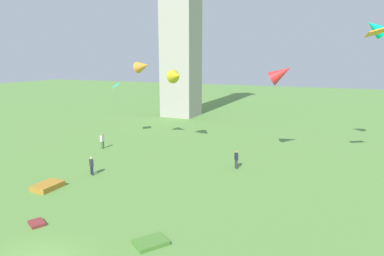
{
  "coord_description": "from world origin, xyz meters",
  "views": [
    {
      "loc": [
        13.23,
        -10.07,
        10.04
      ],
      "look_at": [
        2.39,
        14.36,
        4.55
      ],
      "focal_mm": 31.33,
      "sensor_mm": 36.0,
      "label": 1
    }
  ],
  "objects_px": {
    "person_0": "(91,165)",
    "kite_bundle_1": "(37,223)",
    "person_1": "(102,140)",
    "kite_flying_3": "(378,32)",
    "kite_bundle_0": "(151,242)",
    "kite_flying_1": "(116,85)",
    "person_2": "(236,158)",
    "kite_flying_0": "(176,76)",
    "kite_flying_5": "(143,66)",
    "kite_flying_2": "(375,28)",
    "kite_flying_4": "(281,73)",
    "kite_bundle_2": "(48,186)"
  },
  "relations": [
    {
      "from": "person_2",
      "to": "kite_flying_0",
      "type": "distance_m",
      "value": 12.2
    },
    {
      "from": "kite_flying_1",
      "to": "kite_flying_2",
      "type": "xyz_separation_m",
      "value": [
        28.85,
        4.57,
        6.39
      ]
    },
    {
      "from": "kite_flying_0",
      "to": "kite_bundle_2",
      "type": "height_order",
      "value": "kite_flying_0"
    },
    {
      "from": "kite_flying_1",
      "to": "kite_bundle_2",
      "type": "bearing_deg",
      "value": 162.92
    },
    {
      "from": "person_1",
      "to": "kite_flying_3",
      "type": "distance_m",
      "value": 29.22
    },
    {
      "from": "kite_flying_0",
      "to": "kite_flying_1",
      "type": "distance_m",
      "value": 9.37
    },
    {
      "from": "kite_flying_3",
      "to": "kite_bundle_1",
      "type": "bearing_deg",
      "value": 25.06
    },
    {
      "from": "kite_bundle_0",
      "to": "person_2",
      "type": "bearing_deg",
      "value": 87.9
    },
    {
      "from": "kite_flying_0",
      "to": "kite_flying_2",
      "type": "distance_m",
      "value": 21.09
    },
    {
      "from": "kite_flying_5",
      "to": "kite_bundle_0",
      "type": "relative_size",
      "value": 1.36
    },
    {
      "from": "kite_flying_4",
      "to": "kite_bundle_0",
      "type": "distance_m",
      "value": 21.29
    },
    {
      "from": "kite_bundle_0",
      "to": "kite_flying_1",
      "type": "bearing_deg",
      "value": 129.84
    },
    {
      "from": "kite_flying_0",
      "to": "kite_bundle_0",
      "type": "height_order",
      "value": "kite_flying_0"
    },
    {
      "from": "kite_flying_1",
      "to": "kite_flying_0",
      "type": "bearing_deg",
      "value": -132.89
    },
    {
      "from": "kite_flying_2",
      "to": "kite_bundle_0",
      "type": "distance_m",
      "value": 30.69
    },
    {
      "from": "kite_flying_1",
      "to": "kite_bundle_1",
      "type": "distance_m",
      "value": 24.55
    },
    {
      "from": "kite_flying_2",
      "to": "kite_flying_5",
      "type": "distance_m",
      "value": 24.83
    },
    {
      "from": "person_0",
      "to": "kite_flying_4",
      "type": "height_order",
      "value": "kite_flying_4"
    },
    {
      "from": "kite_flying_2",
      "to": "kite_flying_5",
      "type": "relative_size",
      "value": 1.12
    },
    {
      "from": "person_1",
      "to": "person_2",
      "type": "bearing_deg",
      "value": 82.06
    },
    {
      "from": "kite_flying_0",
      "to": "kite_bundle_1",
      "type": "distance_m",
      "value": 21.91
    },
    {
      "from": "person_1",
      "to": "kite_bundle_1",
      "type": "distance_m",
      "value": 18.09
    },
    {
      "from": "kite_bundle_0",
      "to": "person_0",
      "type": "bearing_deg",
      "value": 144.0
    },
    {
      "from": "kite_flying_1",
      "to": "kite_bundle_1",
      "type": "xyz_separation_m",
      "value": [
        9.61,
        -21.58,
        -6.7
      ]
    },
    {
      "from": "kite_flying_5",
      "to": "kite_bundle_0",
      "type": "xyz_separation_m",
      "value": [
        12.09,
        -18.96,
        -9.16
      ]
    },
    {
      "from": "person_0",
      "to": "kite_flying_1",
      "type": "height_order",
      "value": "kite_flying_1"
    },
    {
      "from": "kite_flying_4",
      "to": "kite_flying_2",
      "type": "bearing_deg",
      "value": -58.85
    },
    {
      "from": "kite_flying_3",
      "to": "kite_flying_4",
      "type": "bearing_deg",
      "value": -29.5
    },
    {
      "from": "kite_bundle_1",
      "to": "kite_flying_5",
      "type": "bearing_deg",
      "value": 102.69
    },
    {
      "from": "kite_bundle_1",
      "to": "kite_flying_3",
      "type": "bearing_deg",
      "value": 44.7
    },
    {
      "from": "kite_flying_3",
      "to": "kite_bundle_2",
      "type": "relative_size",
      "value": 0.86
    },
    {
      "from": "person_2",
      "to": "kite_flying_5",
      "type": "height_order",
      "value": "kite_flying_5"
    },
    {
      "from": "person_2",
      "to": "kite_bundle_1",
      "type": "xyz_separation_m",
      "value": [
        -8.15,
        -15.55,
        -0.88
      ]
    },
    {
      "from": "person_2",
      "to": "kite_bundle_1",
      "type": "bearing_deg",
      "value": -58.82
    },
    {
      "from": "person_1",
      "to": "kite_bundle_2",
      "type": "xyz_separation_m",
      "value": [
        3.88,
        -11.59,
        -0.79
      ]
    },
    {
      "from": "kite_bundle_2",
      "to": "kite_flying_5",
      "type": "bearing_deg",
      "value": 91.61
    },
    {
      "from": "person_0",
      "to": "kite_flying_1",
      "type": "relative_size",
      "value": 0.92
    },
    {
      "from": "person_0",
      "to": "person_2",
      "type": "bearing_deg",
      "value": 62.9
    },
    {
      "from": "kite_flying_0",
      "to": "kite_flying_3",
      "type": "xyz_separation_m",
      "value": [
        19.35,
        -1.62,
        4.06
      ]
    },
    {
      "from": "person_1",
      "to": "kite_flying_2",
      "type": "height_order",
      "value": "kite_flying_2"
    },
    {
      "from": "person_0",
      "to": "kite_flying_4",
      "type": "relative_size",
      "value": 0.62
    },
    {
      "from": "kite_flying_0",
      "to": "kite_flying_5",
      "type": "relative_size",
      "value": 1.15
    },
    {
      "from": "person_2",
      "to": "kite_bundle_1",
      "type": "distance_m",
      "value": 17.58
    },
    {
      "from": "person_2",
      "to": "kite_flying_0",
      "type": "height_order",
      "value": "kite_flying_0"
    },
    {
      "from": "kite_flying_2",
      "to": "kite_flying_4",
      "type": "height_order",
      "value": "kite_flying_2"
    },
    {
      "from": "person_1",
      "to": "kite_bundle_0",
      "type": "bearing_deg",
      "value": 39.93
    },
    {
      "from": "kite_flying_4",
      "to": "kite_bundle_0",
      "type": "bearing_deg",
      "value": 164.46
    },
    {
      "from": "person_1",
      "to": "kite_bundle_1",
      "type": "bearing_deg",
      "value": 20.52
    },
    {
      "from": "person_0",
      "to": "kite_bundle_1",
      "type": "height_order",
      "value": "person_0"
    },
    {
      "from": "person_0",
      "to": "kite_flying_3",
      "type": "xyz_separation_m",
      "value": [
        21.94,
        10.08,
        11.33
      ]
    }
  ]
}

